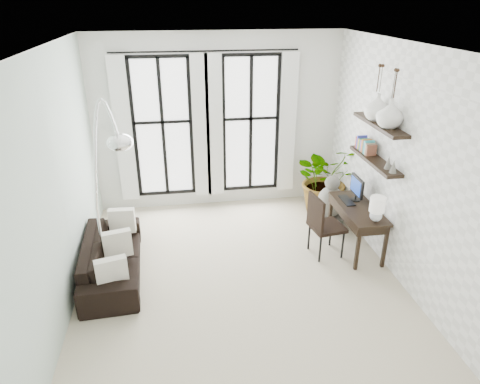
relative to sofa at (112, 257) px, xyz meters
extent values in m
plane|color=beige|center=(1.80, -0.34, -0.29)|extent=(5.00, 5.00, 0.00)
plane|color=white|center=(1.80, -0.34, 2.91)|extent=(5.00, 5.00, 0.00)
plane|color=silver|center=(-0.45, -0.34, 1.31)|extent=(0.00, 5.00, 5.00)
plane|color=white|center=(4.05, -0.34, 1.31)|extent=(0.00, 5.00, 5.00)
plane|color=white|center=(1.80, 2.16, 1.31)|extent=(4.50, 0.00, 4.50)
cube|color=white|center=(0.80, 2.13, 1.26)|extent=(1.00, 0.02, 2.50)
cube|color=white|center=(0.12, 2.03, 1.26)|extent=(0.30, 0.04, 2.60)
cube|color=white|center=(1.48, 2.03, 1.26)|extent=(0.30, 0.04, 2.60)
cube|color=white|center=(2.40, 2.13, 1.26)|extent=(1.00, 0.02, 2.50)
cube|color=white|center=(1.72, 2.03, 1.26)|extent=(0.30, 0.04, 2.60)
cube|color=white|center=(3.08, 2.03, 1.26)|extent=(0.30, 0.04, 2.60)
cylinder|color=black|center=(1.60, 2.04, 2.59)|extent=(3.20, 0.03, 0.03)
cube|color=black|center=(3.91, 0.13, 1.21)|extent=(0.25, 1.30, 0.05)
cube|color=black|center=(3.91, 0.13, 1.76)|extent=(0.25, 1.30, 0.05)
cube|color=#B63E2D|center=(3.91, 0.68, 1.33)|extent=(0.16, 0.04, 0.18)
cube|color=#3840C6|center=(3.91, 0.63, 1.33)|extent=(0.16, 0.03, 0.18)
cube|color=orange|center=(3.91, 0.59, 1.33)|extent=(0.16, 0.03, 0.18)
cube|color=#2F8E45|center=(3.91, 0.54, 1.33)|extent=(0.16, 0.03, 0.18)
cube|color=purple|center=(3.91, 0.50, 1.33)|extent=(0.16, 0.03, 0.18)
cube|color=orange|center=(3.91, 0.45, 1.33)|extent=(0.16, 0.03, 0.18)
cube|color=#515151|center=(3.91, 0.41, 1.33)|extent=(0.16, 0.03, 0.18)
cube|color=#32A7B2|center=(3.91, 0.36, 1.33)|extent=(0.16, 0.03, 0.18)
cube|color=tan|center=(3.91, 0.32, 1.33)|extent=(0.16, 0.03, 0.18)
cube|color=brown|center=(3.91, 0.27, 1.33)|extent=(0.16, 0.03, 0.18)
cone|color=slate|center=(3.91, -0.27, 1.33)|extent=(0.10, 0.10, 0.18)
cone|color=slate|center=(3.91, -0.42, 1.33)|extent=(0.10, 0.10, 0.18)
imported|color=black|center=(0.00, 0.00, 0.00)|extent=(0.86, 2.00, 0.57)
cube|color=beige|center=(0.10, -0.70, 0.21)|extent=(0.40, 0.12, 0.40)
cube|color=beige|center=(0.10, 0.00, 0.21)|extent=(0.40, 0.12, 0.40)
cube|color=beige|center=(0.10, 0.70, 0.21)|extent=(0.40, 0.12, 0.40)
imported|color=#2D7228|center=(3.70, 1.48, 0.38)|extent=(1.41, 1.30, 1.34)
cube|color=black|center=(3.75, 0.13, 0.43)|extent=(0.53, 1.25, 0.04)
cube|color=black|center=(3.73, 0.13, 0.35)|extent=(0.48, 1.19, 0.12)
cube|color=black|center=(3.54, -0.45, 0.07)|extent=(0.05, 0.05, 0.69)
cube|color=black|center=(3.96, -0.45, 0.07)|extent=(0.05, 0.05, 0.69)
cube|color=black|center=(3.54, 0.71, 0.07)|extent=(0.05, 0.05, 0.69)
cube|color=black|center=(3.96, 0.71, 0.07)|extent=(0.05, 0.05, 0.69)
cube|color=black|center=(3.80, 0.37, 0.70)|extent=(0.04, 0.42, 0.30)
cube|color=navy|center=(3.77, 0.37, 0.70)|extent=(0.00, 0.36, 0.24)
cube|color=black|center=(3.65, 0.37, 0.46)|extent=(0.15, 0.40, 0.02)
sphere|color=silver|center=(3.80, -0.35, 0.54)|extent=(0.18, 0.18, 0.18)
cylinder|color=white|center=(3.80, -0.35, 0.73)|extent=(0.22, 0.22, 0.22)
cube|color=black|center=(3.24, 0.05, 0.19)|extent=(0.55, 0.55, 0.05)
cube|color=black|center=(3.02, 0.02, 0.46)|extent=(0.11, 0.48, 0.53)
cylinder|color=black|center=(3.04, -0.14, -0.06)|extent=(0.03, 0.03, 0.45)
cylinder|color=black|center=(3.43, -0.14, -0.06)|extent=(0.03, 0.03, 0.45)
cylinder|color=black|center=(3.04, 0.24, -0.06)|extent=(0.03, 0.03, 0.45)
cylinder|color=black|center=(3.43, 0.24, -0.06)|extent=(0.03, 0.03, 0.45)
cylinder|color=silver|center=(-0.10, -0.04, -0.23)|extent=(0.39, 0.39, 0.11)
cylinder|color=silver|center=(-0.10, -0.04, 0.30)|extent=(0.04, 0.04, 1.07)
ellipsoid|color=silver|center=(0.30, 0.05, 1.70)|extent=(0.34, 0.34, 0.22)
cylinder|color=slate|center=(3.63, 0.98, -0.21)|extent=(0.51, 0.51, 0.15)
ellipsoid|color=slate|center=(3.63, 0.98, 0.15)|extent=(0.46, 0.46, 0.56)
sphere|color=slate|center=(3.63, 0.98, 0.51)|extent=(0.26, 0.26, 0.26)
imported|color=white|center=(3.91, -0.12, 1.98)|extent=(0.37, 0.37, 0.38)
imported|color=white|center=(3.91, 0.28, 1.98)|extent=(0.37, 0.37, 0.38)
camera|label=1|loc=(1.03, -5.43, 3.43)|focal=32.00mm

